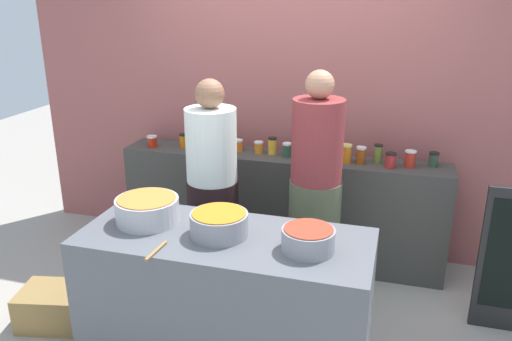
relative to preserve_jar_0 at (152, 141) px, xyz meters
name	(u,v)px	position (x,y,z in m)	size (l,w,h in m)	color
ground	(242,331)	(1.13, -1.04, -0.97)	(12.00, 12.00, 0.00)	#9C968C
storefront_wall	(292,79)	(1.13, 0.41, 0.53)	(4.80, 0.12, 3.00)	#A15754
display_shelf	(281,208)	(1.13, 0.06, -0.51)	(2.70, 0.36, 0.92)	#3D3C38
prep_table	(226,301)	(1.13, -1.34, -0.54)	(1.70, 0.70, 0.87)	#54585F
preserve_jar_0	(152,141)	(0.00, 0.00, 0.00)	(0.09, 0.09, 0.10)	#B02210
preserve_jar_1	(183,141)	(0.26, 0.06, 0.01)	(0.07, 0.07, 0.12)	#CE630E
preserve_jar_2	(215,141)	(0.54, 0.10, 0.02)	(0.07, 0.07, 0.14)	#422145
preserve_jar_3	(225,144)	(0.64, 0.06, 0.02)	(0.08, 0.08, 0.13)	#4F2242
preserve_jar_4	(238,145)	(0.75, 0.10, 0.00)	(0.09, 0.09, 0.10)	orange
preserve_jar_5	(259,147)	(0.93, 0.09, 0.00)	(0.08, 0.08, 0.10)	orange
preserve_jar_6	(272,146)	(1.05, 0.09, 0.02)	(0.07, 0.07, 0.14)	gold
preserve_jar_7	(287,150)	(1.18, 0.05, 0.01)	(0.07, 0.07, 0.12)	#2E4F37
preserve_jar_8	(306,151)	(1.33, 0.06, 0.01)	(0.09, 0.09, 0.12)	#394B23
preserve_jar_9	(331,155)	(1.54, 0.03, 0.00)	(0.09, 0.09, 0.10)	#D66605
preserve_jar_10	(346,153)	(1.65, 0.04, 0.02)	(0.09, 0.09, 0.15)	orange
preserve_jar_11	(361,155)	(1.77, 0.04, 0.02)	(0.08, 0.08, 0.14)	#984514
preserve_jar_12	(378,154)	(1.90, 0.11, 0.02)	(0.07, 0.07, 0.15)	olive
preserve_jar_13	(391,160)	(2.00, 0.00, 0.01)	(0.08, 0.08, 0.12)	#B12928
preserve_jar_14	(410,159)	(2.14, 0.06, 0.02)	(0.09, 0.09, 0.13)	red
preserve_jar_15	(434,159)	(2.31, 0.13, 0.01)	(0.07, 0.07, 0.11)	#2E4735
cooking_pot_left	(147,210)	(0.62, -1.28, -0.03)	(0.38, 0.38, 0.16)	#B7B7BC
cooking_pot_center	(219,224)	(1.10, -1.34, -0.03)	(0.34, 0.34, 0.14)	gray
cooking_pot_right	(308,240)	(1.62, -1.38, -0.04)	(0.29, 0.29, 0.13)	gray
wooden_spoon	(156,251)	(0.84, -1.63, -0.09)	(0.02, 0.02, 0.22)	#9E703D
cook_with_tongs	(213,199)	(0.75, -0.53, -0.24)	(0.39, 0.39, 1.63)	black
cook_in_cap	(315,203)	(1.51, -0.50, -0.20)	(0.37, 0.37, 1.72)	#50583F
bread_crate	(56,306)	(-0.14, -1.30, -0.84)	(0.46, 0.35, 0.26)	olive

